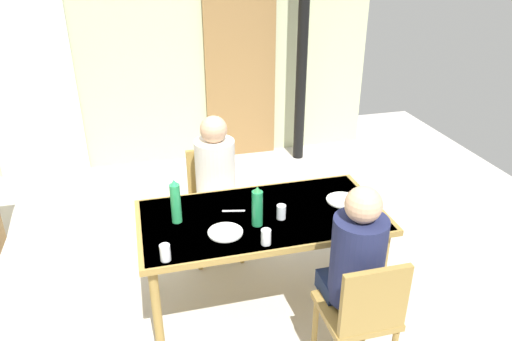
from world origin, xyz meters
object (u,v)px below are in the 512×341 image
object	(u,v)px
chair_near_diner	(362,313)
person_near_diner	(356,256)
person_far_diner	(216,172)
dining_table	(262,224)
water_bottle_green_near	(176,202)
chair_far_diner	(214,197)
water_bottle_green_far	(257,207)

from	to	relation	value
chair_near_diner	person_near_diner	xyz separation A→B (m)	(0.00, 0.14, 0.28)
person_near_diner	person_far_diner	size ratio (longest dim) A/B	1.00
chair_near_diner	person_near_diner	size ratio (longest dim) A/B	1.13
dining_table	water_bottle_green_near	distance (m)	0.58
dining_table	chair_far_diner	bearing A→B (deg)	104.29
water_bottle_green_far	person_near_diner	bearing A→B (deg)	-49.73
dining_table	chair_far_diner	distance (m)	0.80
water_bottle_green_near	water_bottle_green_far	distance (m)	0.51
chair_near_diner	person_near_diner	distance (m)	0.31
person_near_diner	water_bottle_green_near	bearing A→B (deg)	143.66
chair_near_diner	water_bottle_green_far	bearing A→B (deg)	123.78
chair_near_diner	chair_far_diner	xyz separation A→B (m)	(-0.57, 1.51, 0.00)
chair_near_diner	person_far_diner	size ratio (longest dim) A/B	1.13
dining_table	water_bottle_green_far	world-z (taller)	water_bottle_green_far
dining_table	person_near_diner	bearing A→B (deg)	-58.70
chair_far_diner	water_bottle_green_near	xyz separation A→B (m)	(-0.35, -0.70, 0.39)
water_bottle_green_far	water_bottle_green_near	bearing A→B (deg)	161.37
chair_near_diner	person_far_diner	distance (m)	1.51
person_far_diner	person_near_diner	bearing A→B (deg)	114.68
water_bottle_green_near	water_bottle_green_far	bearing A→B (deg)	-18.63
dining_table	chair_near_diner	bearing A→B (deg)	-63.53
chair_near_diner	chair_far_diner	distance (m)	1.61
person_near_diner	water_bottle_green_far	distance (m)	0.68
water_bottle_green_near	person_far_diner	bearing A→B (deg)	58.00
water_bottle_green_near	dining_table	bearing A→B (deg)	-6.05
chair_far_diner	chair_near_diner	bearing A→B (deg)	110.62
chair_far_diner	person_near_diner	size ratio (longest dim) A/B	1.13
dining_table	person_far_diner	size ratio (longest dim) A/B	2.08
person_near_diner	chair_near_diner	bearing A→B (deg)	-90.00
chair_far_diner	person_near_diner	xyz separation A→B (m)	(0.57, -1.37, 0.28)
chair_far_diner	person_near_diner	bearing A→B (deg)	112.48
chair_near_diner	dining_table	bearing A→B (deg)	116.47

